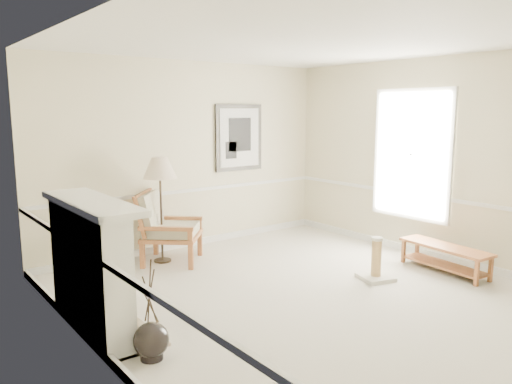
% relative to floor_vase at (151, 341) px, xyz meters
% --- Properties ---
extents(ground, '(5.50, 5.50, 0.00)m').
position_rel_floor_vase_xyz_m(ground, '(2.15, 0.27, -0.17)').
color(ground, silver).
rests_on(ground, ground).
extents(room, '(5.04, 5.54, 2.92)m').
position_rel_floor_vase_xyz_m(room, '(2.29, 0.35, 1.70)').
color(room, beige).
rests_on(room, ground).
extents(fireplace, '(0.64, 1.64, 1.31)m').
position_rel_floor_vase_xyz_m(fireplace, '(-0.19, 0.87, 0.47)').
color(fireplace, white).
rests_on(fireplace, ground).
extents(floor_vase, '(0.31, 0.31, 0.91)m').
position_rel_floor_vase_xyz_m(floor_vase, '(0.00, 0.00, 0.00)').
color(floor_vase, black).
rests_on(floor_vase, ground).
extents(armchair, '(1.11, 1.11, 1.01)m').
position_rel_floor_vase_xyz_m(armchair, '(1.43, 2.50, 0.38)').
color(armchair, brown).
rests_on(armchair, ground).
extents(floor_lamp, '(0.62, 0.62, 1.51)m').
position_rel_floor_vase_xyz_m(floor_lamp, '(1.40, 2.52, 1.15)').
color(floor_lamp, black).
rests_on(floor_lamp, ground).
extents(bench, '(0.49, 1.29, 0.36)m').
position_rel_floor_vase_xyz_m(bench, '(4.19, -0.21, 0.07)').
color(bench, brown).
rests_on(bench, ground).
extents(scratching_post, '(0.49, 0.49, 0.56)m').
position_rel_floor_vase_xyz_m(scratching_post, '(3.22, 0.15, 0.01)').
color(scratching_post, silver).
rests_on(scratching_post, ground).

